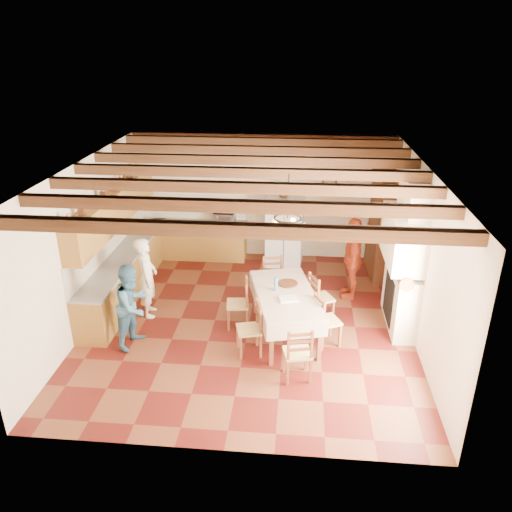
{
  "coord_description": "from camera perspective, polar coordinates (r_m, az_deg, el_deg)",
  "views": [
    {
      "loc": [
        0.87,
        -8.17,
        5.01
      ],
      "look_at": [
        0.1,
        0.3,
        1.25
      ],
      "focal_mm": 35.0,
      "sensor_mm": 36.0,
      "label": 1
    }
  ],
  "objects": [
    {
      "name": "chandelier",
      "position": [
        8.28,
        3.64,
        4.32
      ],
      "size": [
        0.47,
        0.47,
        0.03
      ],
      "primitive_type": "torus",
      "color": "black",
      "rests_on": "ground"
    },
    {
      "name": "fridge_vase",
      "position": [
        11.4,
        3.16,
        7.44
      ],
      "size": [
        0.26,
        0.26,
        0.27
      ],
      "primitive_type": "imported",
      "rotation": [
        0.0,
        0.0,
        0.02
      ],
      "color": "#3A220E",
      "rests_on": "refrigerator"
    },
    {
      "name": "person_woman_red",
      "position": [
        10.34,
        10.98,
        -0.23
      ],
      "size": [
        0.5,
        1.05,
        1.73
      ],
      "primitive_type": "imported",
      "rotation": [
        0.0,
        0.0,
        -1.65
      ],
      "color": "#9E3017",
      "rests_on": "floor"
    },
    {
      "name": "lower_cabinets_left",
      "position": [
        10.89,
        -14.47,
        -1.81
      ],
      "size": [
        0.6,
        4.3,
        0.86
      ],
      "primitive_type": "cube",
      "color": "brown",
      "rests_on": "ground"
    },
    {
      "name": "wall_right",
      "position": [
        9.14,
        18.3,
        0.0
      ],
      "size": [
        0.02,
        6.5,
        3.0
      ],
      "primitive_type": "cube",
      "color": "#F1E1C8",
      "rests_on": "ground"
    },
    {
      "name": "upper_cabinets",
      "position": [
        10.42,
        -15.91,
        5.28
      ],
      "size": [
        0.35,
        4.2,
        0.7
      ],
      "primitive_type": "cube",
      "color": "brown",
      "rests_on": "ground"
    },
    {
      "name": "chair_right_far",
      "position": [
        9.56,
        7.45,
        -4.66
      ],
      "size": [
        0.55,
        0.56,
        0.96
      ],
      "primitive_type": null,
      "rotation": [
        0.0,
        0.0,
        2.05
      ],
      "color": "brown",
      "rests_on": "floor"
    },
    {
      "name": "chair_end_near",
      "position": [
        7.97,
        4.77,
        -10.87
      ],
      "size": [
        0.49,
        0.48,
        0.96
      ],
      "primitive_type": null,
      "rotation": [
        0.0,
        0.0,
        3.35
      ],
      "color": "brown",
      "rests_on": "floor"
    },
    {
      "name": "wall_picture",
      "position": [
        11.85,
        8.39,
        8.13
      ],
      "size": [
        0.34,
        0.03,
        0.42
      ],
      "primitive_type": "cube",
      "color": "black",
      "rests_on": "ground"
    },
    {
      "name": "backsplash_back",
      "position": [
        12.26,
        -6.48,
        5.6
      ],
      "size": [
        2.3,
        0.03,
        0.6
      ],
      "primitive_type": "cube",
      "color": "beige",
      "rests_on": "ground"
    },
    {
      "name": "wall_front",
      "position": [
        6.1,
        -4.06,
        -11.37
      ],
      "size": [
        6.0,
        0.02,
        3.0
      ],
      "primitive_type": "cube",
      "color": "#F1E1C8",
      "rests_on": "ground"
    },
    {
      "name": "dining_table",
      "position": [
        8.88,
        3.39,
        -4.69
      ],
      "size": [
        1.44,
        2.14,
        0.86
      ],
      "rotation": [
        0.0,
        0.0,
        0.24
      ],
      "color": "beige",
      "rests_on": "floor"
    },
    {
      "name": "hutch",
      "position": [
        11.38,
        14.41,
        3.25
      ],
      "size": [
        0.59,
        1.29,
        2.3
      ],
      "primitive_type": null,
      "rotation": [
        0.0,
        0.0,
        0.05
      ],
      "color": "#3A220E",
      "rests_on": "floor"
    },
    {
      "name": "wall_back",
      "position": [
        11.99,
        0.82,
        6.83
      ],
      "size": [
        6.0,
        0.02,
        3.0
      ],
      "primitive_type": "cube",
      "color": "#F1E1C8",
      "rests_on": "ground"
    },
    {
      "name": "lower_cabinets_back",
      "position": [
        12.27,
        -6.57,
        1.77
      ],
      "size": [
        2.3,
        0.6,
        0.86
      ],
      "primitive_type": "cube",
      "color": "brown",
      "rests_on": "ground"
    },
    {
      "name": "chair_left_near",
      "position": [
        8.52,
        -0.81,
        -8.29
      ],
      "size": [
        0.49,
        0.51,
        0.96
      ],
      "primitive_type": null,
      "rotation": [
        0.0,
        0.0,
        -1.31
      ],
      "color": "brown",
      "rests_on": "floor"
    },
    {
      "name": "chair_left_far",
      "position": [
        9.28,
        -2.12,
        -5.39
      ],
      "size": [
        0.45,
        0.46,
        0.96
      ],
      "primitive_type": null,
      "rotation": [
        0.0,
        0.0,
        -1.46
      ],
      "color": "brown",
      "rests_on": "floor"
    },
    {
      "name": "chair_end_far",
      "position": [
        10.09,
        2.0,
        -2.82
      ],
      "size": [
        0.49,
        0.47,
        0.96
      ],
      "primitive_type": null,
      "rotation": [
        0.0,
        0.0,
        0.19
      ],
      "color": "brown",
      "rests_on": "floor"
    },
    {
      "name": "ceiling_beams",
      "position": [
        8.48,
        -0.87,
        9.51
      ],
      "size": [
        6.0,
        6.3,
        0.16
      ],
      "primitive_type": null,
      "color": "#331B10",
      "rests_on": "ground"
    },
    {
      "name": "chair_right_near",
      "position": [
        8.84,
        8.16,
        -7.23
      ],
      "size": [
        0.54,
        0.55,
        0.96
      ],
      "primitive_type": null,
      "rotation": [
        0.0,
        0.0,
        2.0
      ],
      "color": "brown",
      "rests_on": "floor"
    },
    {
      "name": "ceiling",
      "position": [
        8.45,
        -0.87,
        10.17
      ],
      "size": [
        6.0,
        6.5,
        0.02
      ],
      "primitive_type": "cube",
      "color": "white",
      "rests_on": "ground"
    },
    {
      "name": "fireplace",
      "position": [
        9.3,
        16.24,
        0.0
      ],
      "size": [
        0.56,
        1.6,
        2.8
      ],
      "primitive_type": null,
      "color": "#F0ECCB",
      "rests_on": "ground"
    },
    {
      "name": "refrigerator",
      "position": [
        11.7,
        3.29,
        2.89
      ],
      "size": [
        0.88,
        0.74,
        1.66
      ],
      "primitive_type": "cube",
      "rotation": [
        0.0,
        0.0,
        -0.08
      ],
      "color": "white",
      "rests_on": "floor"
    },
    {
      "name": "countertop_left",
      "position": [
        10.71,
        -14.71,
        0.36
      ],
      "size": [
        0.62,
        4.3,
        0.04
      ],
      "primitive_type": "cube",
      "color": "gray",
      "rests_on": "lower_cabinets_left"
    },
    {
      "name": "person_man",
      "position": [
        9.73,
        -12.36,
        -2.4
      ],
      "size": [
        0.5,
        0.65,
        1.6
      ],
      "primitive_type": "imported",
      "rotation": [
        0.0,
        0.0,
        1.79
      ],
      "color": "white",
      "rests_on": "floor"
    },
    {
      "name": "person_woman_blue",
      "position": [
        8.88,
        -13.91,
        -5.49
      ],
      "size": [
        0.77,
        0.88,
        1.52
      ],
      "primitive_type": "imported",
      "rotation": [
        0.0,
        0.0,
        1.26
      ],
      "color": "#39698C",
      "rests_on": "floor"
    },
    {
      "name": "microwave",
      "position": [
        11.94,
        -3.63,
        4.36
      ],
      "size": [
        0.5,
        0.35,
        0.27
      ],
      "primitive_type": "imported",
      "rotation": [
        0.0,
        0.0,
        -0.03
      ],
      "color": "silver",
      "rests_on": "countertop_back"
    },
    {
      "name": "countertop_back",
      "position": [
        12.1,
        -6.67,
        3.74
      ],
      "size": [
        2.34,
        0.62,
        0.04
      ],
      "primitive_type": "cube",
      "color": "gray",
      "rests_on": "lower_cabinets_back"
    },
    {
      "name": "backsplash_left",
      "position": [
        10.69,
        -16.33,
        1.98
      ],
      "size": [
        0.03,
        4.3,
        0.6
      ],
      "primitive_type": "cube",
      "color": "beige",
      "rests_on": "ground"
    },
    {
      "name": "floor",
      "position": [
        9.63,
        -0.76,
        -7.58
      ],
      "size": [
        6.0,
        6.5,
        0.02
      ],
      "primitive_type": "cube",
      "color": "#4E120F",
      "rests_on": "ground"
    },
    {
      "name": "wall_left",
      "position": [
        9.7,
        -18.79,
        1.31
      ],
      "size": [
        0.02,
        6.5,
        3.0
      ],
      "primitive_type": "cube",
      "color": "#F1E1C8",
      "rests_on": "ground"
    }
  ]
}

